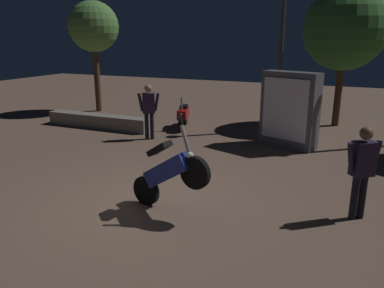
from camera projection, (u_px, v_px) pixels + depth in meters
ground_plane at (148, 201)px, 7.16m from camera, size 40.00×40.00×0.00m
motorcycle_blue_foreground at (169, 173)px, 6.51m from camera, size 1.64×0.50×1.63m
motorcycle_red_parked_left at (183, 115)px, 12.84m from camera, size 0.58×1.62×1.11m
person_rider_beside at (362, 165)px, 6.22m from camera, size 0.57×0.48×1.61m
person_bystander_far at (149, 107)px, 11.27m from camera, size 0.63×0.37×1.66m
streetlamp_near at (282, 41)px, 11.83m from camera, size 0.36×0.36×4.49m
tree_center_bg at (345, 29)px, 12.43m from camera, size 2.73×2.73×4.63m
tree_right_bg at (94, 28)px, 15.02m from camera, size 1.99×1.99×4.41m
kiosk_billboard at (289, 110)px, 10.49m from camera, size 1.68×1.00×2.10m
planter_wall_low at (98, 121)px, 12.94m from camera, size 3.87×0.50×0.45m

